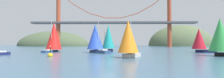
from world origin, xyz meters
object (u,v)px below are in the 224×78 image
(sailboat_green_sail, at_px, (221,36))
(sailboat_blue_spinnaker, at_px, (96,38))
(sailboat_crimson_sail, at_px, (199,39))
(channel_buoy, at_px, (50,55))
(sailboat_red_spinnaker, at_px, (54,36))
(sailboat_teal_sail, at_px, (108,38))
(sailboat_orange_sail, at_px, (128,38))

(sailboat_green_sail, relative_size, sailboat_blue_spinnaker, 0.99)
(sailboat_crimson_sail, relative_size, channel_buoy, 3.20)
(sailboat_red_spinnaker, bearing_deg, sailboat_crimson_sail, -2.60)
(sailboat_red_spinnaker, bearing_deg, sailboat_teal_sail, 8.10)
(sailboat_red_spinnaker, xyz_separation_m, channel_buoy, (6.23, -20.17, -4.81))
(sailboat_teal_sail, height_order, channel_buoy, sailboat_teal_sail)
(sailboat_crimson_sail, bearing_deg, sailboat_green_sail, -99.24)
(sailboat_teal_sail, bearing_deg, sailboat_crimson_sail, -9.15)
(sailboat_orange_sail, height_order, channel_buoy, sailboat_orange_sail)
(sailboat_orange_sail, distance_m, sailboat_teal_sail, 25.67)
(sailboat_green_sail, bearing_deg, sailboat_teal_sail, 142.20)
(sailboat_red_spinnaker, xyz_separation_m, sailboat_blue_spinnaker, (14.54, -4.45, -0.55))
(sailboat_green_sail, distance_m, sailboat_orange_sail, 21.90)
(sailboat_green_sail, height_order, sailboat_orange_sail, sailboat_green_sail)
(sailboat_red_spinnaker, xyz_separation_m, sailboat_green_sail, (44.77, -18.14, -0.46))
(sailboat_teal_sail, distance_m, sailboat_blue_spinnaker, 7.86)
(sailboat_red_spinnaker, height_order, sailboat_teal_sail, sailboat_red_spinnaker)
(sailboat_red_spinnaker, relative_size, channel_buoy, 3.85)
(channel_buoy, bearing_deg, sailboat_crimson_sail, 23.66)
(sailboat_orange_sail, height_order, sailboat_teal_sail, sailboat_teal_sail)
(sailboat_crimson_sail, xyz_separation_m, channel_buoy, (-41.14, -18.02, -3.73))
(sailboat_teal_sail, distance_m, channel_buoy, 26.03)
(sailboat_green_sail, relative_size, sailboat_crimson_sail, 1.14)
(sailboat_orange_sail, relative_size, sailboat_crimson_sail, 0.94)
(sailboat_blue_spinnaker, bearing_deg, sailboat_red_spinnaker, 162.99)
(sailboat_green_sail, xyz_separation_m, sailboat_blue_spinnaker, (-30.22, 13.69, -0.09))
(sailboat_blue_spinnaker, xyz_separation_m, channel_buoy, (-8.31, -15.72, -4.26))
(sailboat_orange_sail, height_order, sailboat_crimson_sail, sailboat_crimson_sail)
(channel_buoy, bearing_deg, sailboat_teal_sail, 62.51)
(sailboat_green_sail, xyz_separation_m, sailboat_orange_sail, (-21.44, -4.41, -0.62))
(sailboat_crimson_sail, xyz_separation_m, sailboat_blue_spinnaker, (-32.83, -2.30, 0.53))
(sailboat_crimson_sail, bearing_deg, sailboat_teal_sail, 170.85)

